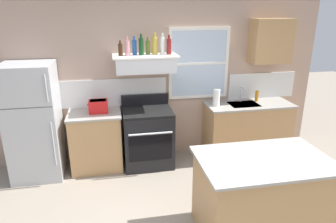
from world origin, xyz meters
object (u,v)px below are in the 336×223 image
object	(u,v)px
bottle_blue_liqueur	(134,47)
bottle_clear_tall	(162,45)
bottle_champagne_gold_foil	(155,45)
bottle_red_label_wine	(169,46)
refrigerator	(34,122)
bottle_brown_stout	(120,49)
kitchen_island	(261,196)
paper_towel_roll	(216,97)
bottle_rose_pink	(127,48)
bottle_olive_oil_square	(148,47)
bottle_dark_green_wine	(141,46)
dish_soap_bottle	(257,96)
stove_range	(148,137)
toaster	(98,106)

from	to	relation	value
bottle_blue_liqueur	bottle_clear_tall	size ratio (longest dim) A/B	0.87
bottle_champagne_gold_foil	bottle_red_label_wine	world-z (taller)	bottle_champagne_gold_foil
refrigerator	bottle_brown_stout	size ratio (longest dim) A/B	7.72
bottle_blue_liqueur	kitchen_island	size ratio (longest dim) A/B	0.19
paper_towel_roll	bottle_rose_pink	bearing A→B (deg)	178.02
bottle_olive_oil_square	paper_towel_roll	bearing A→B (deg)	-6.17
bottle_clear_tall	kitchen_island	world-z (taller)	bottle_clear_tall
bottle_red_label_wine	bottle_champagne_gold_foil	bearing A→B (deg)	168.13
bottle_rose_pink	bottle_red_label_wine	size ratio (longest dim) A/B	0.95
bottle_brown_stout	bottle_olive_oil_square	bearing A→B (deg)	10.86
bottle_brown_stout	paper_towel_roll	xyz separation A→B (m)	(1.49, -0.04, -0.79)
bottle_blue_liqueur	bottle_dark_green_wine	bearing A→B (deg)	-19.40
bottle_blue_liqueur	dish_soap_bottle	world-z (taller)	bottle_blue_liqueur
stove_range	kitchen_island	world-z (taller)	stove_range
toaster	bottle_champagne_gold_foil	size ratio (longest dim) A/B	0.94
bottle_brown_stout	bottle_rose_pink	bearing A→B (deg)	5.46
bottle_champagne_gold_foil	bottle_red_label_wine	distance (m)	0.21
bottle_rose_pink	bottle_olive_oil_square	world-z (taller)	bottle_rose_pink
toaster	stove_range	size ratio (longest dim) A/B	0.27
dish_soap_bottle	kitchen_island	bearing A→B (deg)	-113.96
kitchen_island	bottle_olive_oil_square	bearing A→B (deg)	116.09
bottle_champagne_gold_foil	kitchen_island	xyz separation A→B (m)	(0.86, -1.95, -1.42)
bottle_clear_tall	dish_soap_bottle	world-z (taller)	bottle_clear_tall
refrigerator	bottle_champagne_gold_foil	distance (m)	2.08
bottle_rose_pink	dish_soap_bottle	world-z (taller)	bottle_rose_pink
toaster	paper_towel_roll	bearing A→B (deg)	-0.30
bottle_dark_green_wine	bottle_olive_oil_square	size ratio (longest dim) A/B	1.23
bottle_rose_pink	refrigerator	bearing A→B (deg)	-175.56
bottle_blue_liqueur	bottle_champagne_gold_foil	world-z (taller)	bottle_champagne_gold_foil
bottle_rose_pink	stove_range	bearing A→B (deg)	-18.36
stove_range	kitchen_island	distance (m)	2.08
bottle_clear_tall	paper_towel_roll	world-z (taller)	bottle_clear_tall
bottle_red_label_wine	dish_soap_bottle	bearing A→B (deg)	1.59
bottle_dark_green_wine	kitchen_island	bearing A→B (deg)	-60.77
bottle_clear_tall	kitchen_island	size ratio (longest dim) A/B	0.22
bottle_dark_green_wine	dish_soap_bottle	bearing A→B (deg)	1.30
bottle_rose_pink	bottle_red_label_wine	world-z (taller)	bottle_red_label_wine
toaster	stove_range	world-z (taller)	toaster
toaster	kitchen_island	distance (m)	2.61
bottle_rose_pink	kitchen_island	size ratio (longest dim) A/B	0.19
bottle_red_label_wine	bottle_brown_stout	bearing A→B (deg)	-178.43
bottle_blue_liqueur	bottle_brown_stout	bearing A→B (deg)	-166.09
refrigerator	dish_soap_bottle	size ratio (longest dim) A/B	9.40
refrigerator	paper_towel_roll	xyz separation A→B (m)	(2.78, 0.06, 0.20)
toaster	bottle_red_label_wine	xyz separation A→B (m)	(1.09, 0.05, 0.86)
toaster	bottle_blue_liqueur	xyz separation A→B (m)	(0.58, 0.08, 0.85)
bottle_brown_stout	kitchen_island	bearing A→B (deg)	-54.00
bottle_blue_liqueur	bottle_clear_tall	world-z (taller)	bottle_clear_tall
stove_range	bottle_clear_tall	bearing A→B (deg)	23.15
paper_towel_roll	toaster	bearing A→B (deg)	179.70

